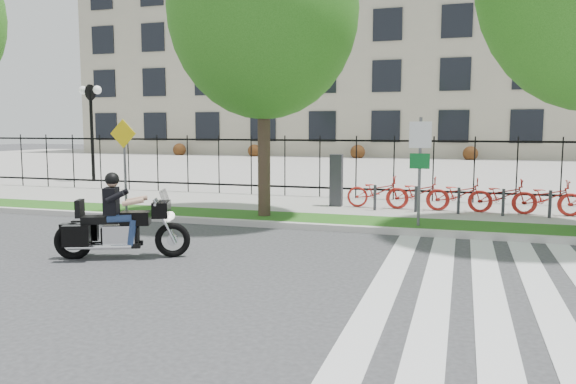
% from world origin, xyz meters
% --- Properties ---
extents(ground, '(120.00, 120.00, 0.00)m').
position_xyz_m(ground, '(0.00, 0.00, 0.00)').
color(ground, '#313133').
rests_on(ground, ground).
extents(curb, '(60.00, 0.20, 0.15)m').
position_xyz_m(curb, '(0.00, 4.10, 0.07)').
color(curb, beige).
rests_on(curb, ground).
extents(grass_verge, '(60.00, 1.50, 0.15)m').
position_xyz_m(grass_verge, '(0.00, 4.95, 0.07)').
color(grass_verge, '#235916').
rests_on(grass_verge, ground).
extents(sidewalk, '(60.00, 3.50, 0.15)m').
position_xyz_m(sidewalk, '(0.00, 7.45, 0.07)').
color(sidewalk, '#9B9991').
rests_on(sidewalk, ground).
extents(plaza, '(80.00, 34.00, 0.10)m').
position_xyz_m(plaza, '(0.00, 25.00, 0.05)').
color(plaza, '#9B9991').
rests_on(plaza, ground).
extents(crosswalk_stripes, '(5.70, 8.00, 0.01)m').
position_xyz_m(crosswalk_stripes, '(4.83, 0.00, 0.01)').
color(crosswalk_stripes, silver).
rests_on(crosswalk_stripes, ground).
extents(iron_fence, '(30.00, 0.06, 2.00)m').
position_xyz_m(iron_fence, '(0.00, 9.20, 1.15)').
color(iron_fence, black).
rests_on(iron_fence, sidewalk).
extents(office_building, '(60.00, 21.90, 20.15)m').
position_xyz_m(office_building, '(0.00, 44.92, 9.97)').
color(office_building, '#ABA38A').
rests_on(office_building, ground).
extents(lamp_post_left, '(1.06, 0.70, 4.25)m').
position_xyz_m(lamp_post_left, '(-12.00, 12.00, 3.21)').
color(lamp_post_left, black).
rests_on(lamp_post_left, ground).
extents(street_tree_1, '(4.77, 4.77, 7.95)m').
position_xyz_m(street_tree_1, '(-1.61, 4.95, 5.35)').
color(street_tree_1, '#37261E').
rests_on(street_tree_1, grass_verge).
extents(bike_share_station, '(9.94, 0.84, 1.50)m').
position_xyz_m(bike_share_station, '(4.76, 7.20, 0.61)').
color(bike_share_station, '#2D2D33').
rests_on(bike_share_station, sidewalk).
extents(sign_pole_regulatory, '(0.50, 0.09, 2.50)m').
position_xyz_m(sign_pole_regulatory, '(2.32, 4.58, 1.74)').
color(sign_pole_regulatory, '#59595B').
rests_on(sign_pole_regulatory, grass_verge).
extents(sign_pole_warning, '(0.78, 0.09, 2.49)m').
position_xyz_m(sign_pole_warning, '(-5.49, 4.58, 1.74)').
color(sign_pole_warning, '#59595B').
rests_on(sign_pole_warning, grass_verge).
extents(motorcycle_rider, '(2.37, 1.27, 1.93)m').
position_xyz_m(motorcycle_rider, '(-2.73, 0.26, 0.64)').
color(motorcycle_rider, black).
rests_on(motorcycle_rider, ground).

